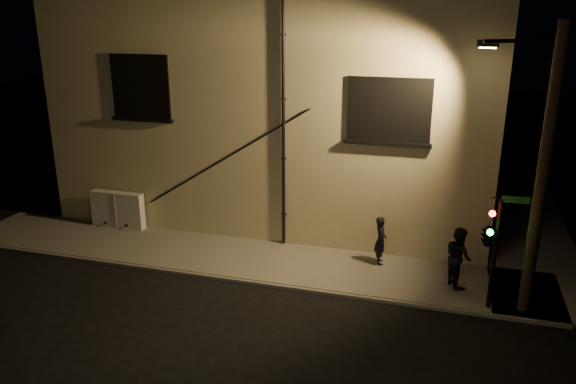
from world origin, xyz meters
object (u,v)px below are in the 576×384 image
(utility_cabinet, at_px, (118,210))
(streetlamp_pole, at_px, (540,170))
(pedestrian_b, at_px, (458,257))
(traffic_signal, at_px, (489,234))
(pedestrian_a, at_px, (381,240))

(utility_cabinet, height_order, streetlamp_pole, streetlamp_pole)
(pedestrian_b, bearing_deg, streetlamp_pole, -146.81)
(streetlamp_pole, bearing_deg, traffic_signal, -164.89)
(traffic_signal, distance_m, streetlamp_pole, 2.07)
(utility_cabinet, bearing_deg, pedestrian_a, -2.49)
(utility_cabinet, xyz_separation_m, pedestrian_a, (9.87, -0.43, 0.11))
(utility_cabinet, distance_m, streetlamp_pole, 14.52)
(pedestrian_b, distance_m, traffic_signal, 1.89)
(pedestrian_a, distance_m, streetlamp_pole, 5.48)
(pedestrian_b, relative_size, traffic_signal, 0.56)
(pedestrian_a, bearing_deg, utility_cabinet, 73.22)
(utility_cabinet, bearing_deg, traffic_signal, -11.00)
(traffic_signal, bearing_deg, streetlamp_pole, 15.11)
(traffic_signal, xyz_separation_m, streetlamp_pole, (1.04, 0.28, 1.77))
(traffic_signal, bearing_deg, utility_cabinet, 169.00)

